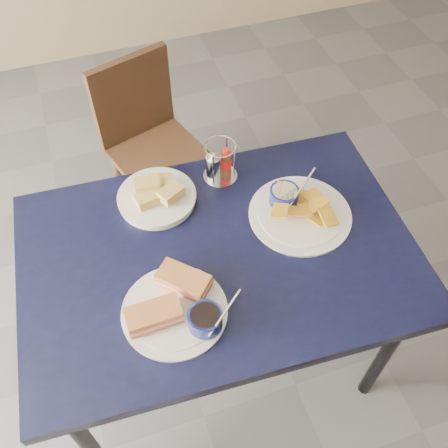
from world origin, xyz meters
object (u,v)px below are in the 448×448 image
object	(u,v)px
plantain_plate	(296,208)
bread_basket	(157,196)
condiment_caddy	(219,164)
chair_far	(152,131)
sandwich_plate	(178,306)
dining_table	(219,266)

from	to	relation	value
plantain_plate	bread_basket	size ratio (longest dim) A/B	1.30
condiment_caddy	bread_basket	bearing A→B (deg)	-170.59
chair_far	sandwich_plate	distance (m)	1.12
dining_table	chair_far	xyz separation A→B (m)	(-0.01, 0.91, -0.23)
sandwich_plate	plantain_plate	world-z (taller)	same
dining_table	chair_far	size ratio (longest dim) A/B	1.51
dining_table	chair_far	bearing A→B (deg)	90.55
dining_table	sandwich_plate	world-z (taller)	sandwich_plate
sandwich_plate	plantain_plate	xyz separation A→B (m)	(0.43, 0.21, -0.01)
plantain_plate	bread_basket	distance (m)	0.43
chair_far	bread_basket	bearing A→B (deg)	-99.26
sandwich_plate	condiment_caddy	distance (m)	0.50
chair_far	dining_table	bearing A→B (deg)	-89.45
dining_table	plantain_plate	world-z (taller)	plantain_plate
bread_basket	condiment_caddy	world-z (taller)	condiment_caddy
dining_table	chair_far	world-z (taller)	chair_far
plantain_plate	condiment_caddy	distance (m)	0.28
bread_basket	dining_table	bearing A→B (deg)	-64.64
chair_far	condiment_caddy	distance (m)	0.73
plantain_plate	sandwich_plate	bearing A→B (deg)	-153.93
dining_table	bread_basket	distance (m)	0.29
dining_table	bread_basket	size ratio (longest dim) A/B	4.90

